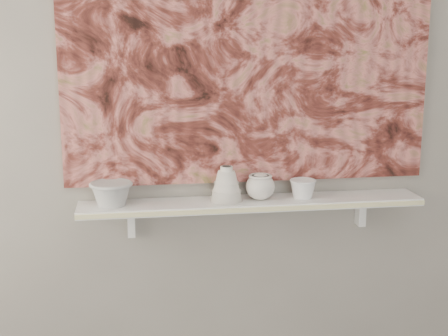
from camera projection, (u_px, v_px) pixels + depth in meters
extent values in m
plane|color=gray|center=(249.00, 94.00, 2.54)|extent=(3.60, 0.00, 3.60)
cube|color=white|center=(252.00, 203.00, 2.54)|extent=(1.40, 0.18, 0.03)
cube|color=beige|center=(257.00, 210.00, 2.45)|extent=(1.40, 0.01, 0.02)
cube|color=white|center=(131.00, 222.00, 2.54)|extent=(0.03, 0.06, 0.12)
cube|color=white|center=(360.00, 212.00, 2.69)|extent=(0.03, 0.06, 0.12)
cube|color=maroon|center=(250.00, 47.00, 2.48)|extent=(1.50, 0.02, 1.10)
cube|color=black|center=(355.00, 121.00, 2.60)|extent=(0.09, 0.00, 0.08)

